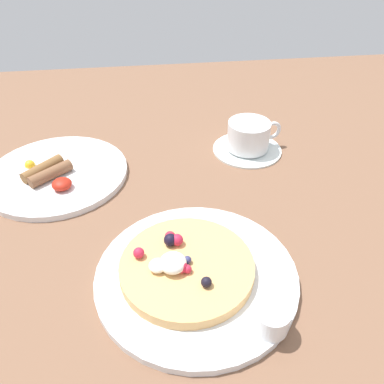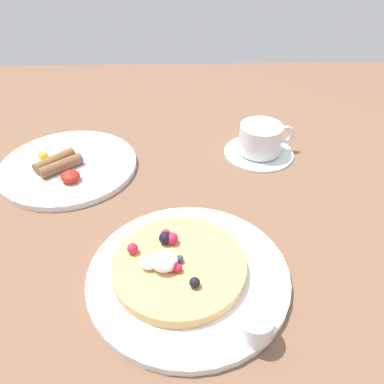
% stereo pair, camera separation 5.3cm
% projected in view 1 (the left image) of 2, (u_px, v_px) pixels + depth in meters
% --- Properties ---
extents(ground_plane, '(1.67, 1.44, 0.03)m').
position_uv_depth(ground_plane, '(156.00, 215.00, 0.70)').
color(ground_plane, brown).
extents(pancake_plate, '(0.29, 0.29, 0.01)m').
position_uv_depth(pancake_plate, '(199.00, 275.00, 0.56)').
color(pancake_plate, white).
rests_on(pancake_plate, ground_plane).
extents(pancake_with_berries, '(0.19, 0.19, 0.04)m').
position_uv_depth(pancake_with_berries, '(188.00, 266.00, 0.55)').
color(pancake_with_berries, '#E3AA65').
rests_on(pancake_with_berries, pancake_plate).
extents(syrup_ramekin, '(0.04, 0.04, 0.03)m').
position_uv_depth(syrup_ramekin, '(274.00, 319.00, 0.48)').
color(syrup_ramekin, white).
rests_on(syrup_ramekin, pancake_plate).
extents(breakfast_plate, '(0.27, 0.27, 0.01)m').
position_uv_depth(breakfast_plate, '(59.00, 174.00, 0.77)').
color(breakfast_plate, white).
rests_on(breakfast_plate, ground_plane).
extents(fried_breakfast, '(0.12, 0.12, 0.02)m').
position_uv_depth(fried_breakfast, '(48.00, 172.00, 0.74)').
color(fried_breakfast, brown).
rests_on(fried_breakfast, breakfast_plate).
extents(coffee_saucer, '(0.15, 0.15, 0.01)m').
position_uv_depth(coffee_saucer, '(249.00, 149.00, 0.84)').
color(coffee_saucer, white).
rests_on(coffee_saucer, ground_plane).
extents(coffee_cup, '(0.12, 0.09, 0.06)m').
position_uv_depth(coffee_cup, '(251.00, 135.00, 0.82)').
color(coffee_cup, white).
rests_on(coffee_cup, coffee_saucer).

